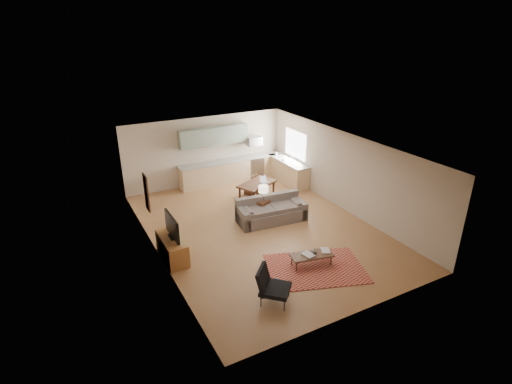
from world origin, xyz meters
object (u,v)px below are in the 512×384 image
armchair (275,286)px  dining_table (257,192)px  sofa (272,210)px  coffee_table (311,260)px  tv_credenza (172,248)px  console_table (263,209)px

armchair → dining_table: bearing=19.8°
armchair → sofa: bearing=14.8°
armchair → dining_table: 5.69m
sofa → dining_table: (0.32, 1.60, -0.04)m
dining_table → coffee_table: bearing=-123.8°
sofa → armchair: 4.11m
coffee_table → tv_credenza: bearing=157.6°
coffee_table → dining_table: bearing=92.2°
armchair → dining_table: (2.32, 5.19, -0.08)m
console_table → tv_credenza: bearing=172.8°
coffee_table → console_table: size_ratio=1.76×
sofa → tv_credenza: sofa is taller
coffee_table → tv_credenza: tv_credenza is taller
coffee_table → dining_table: size_ratio=0.80×
console_table → dining_table: bearing=47.2°
console_table → dining_table: size_ratio=0.46×
tv_credenza → dining_table: bearing=30.2°
coffee_table → console_table: (0.25, 3.10, 0.15)m
tv_credenza → dining_table: dining_table is taller
sofa → tv_credenza: 3.59m
coffee_table → armchair: (-1.63, -0.84, 0.26)m
tv_credenza → sofa: bearing=10.3°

